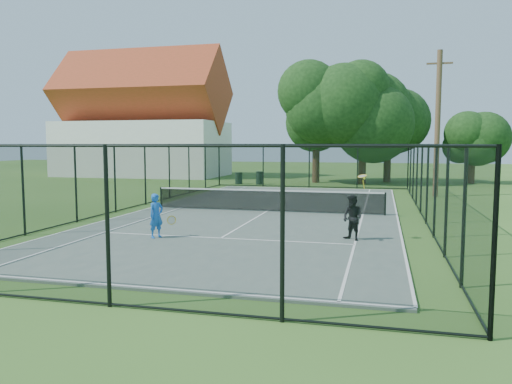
% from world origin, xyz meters
% --- Properties ---
extents(ground, '(120.00, 120.00, 0.00)m').
position_xyz_m(ground, '(0.00, 0.00, 0.00)').
color(ground, '#32571E').
extents(tennis_court, '(11.00, 24.00, 0.06)m').
position_xyz_m(tennis_court, '(0.00, 0.00, 0.03)').
color(tennis_court, '#4F5D56').
rests_on(tennis_court, ground).
extents(tennis_net, '(10.08, 0.08, 0.95)m').
position_xyz_m(tennis_net, '(0.00, 0.00, 0.58)').
color(tennis_net, black).
rests_on(tennis_net, tennis_court).
extents(fence, '(13.10, 26.10, 3.00)m').
position_xyz_m(fence, '(0.00, 0.00, 1.50)').
color(fence, black).
rests_on(fence, ground).
extents(tree_near_left, '(6.65, 6.65, 8.67)m').
position_xyz_m(tree_near_left, '(-0.12, 17.53, 5.33)').
color(tree_near_left, '#332114').
rests_on(tree_near_left, ground).
extents(tree_near_mid, '(6.47, 6.47, 8.47)m').
position_xyz_m(tree_near_mid, '(3.41, 16.99, 5.21)').
color(tree_near_mid, '#332114').
rests_on(tree_near_mid, ground).
extents(tree_near_right, '(5.25, 5.25, 7.24)m').
position_xyz_m(tree_near_right, '(5.24, 19.41, 4.60)').
color(tree_near_right, '#332114').
rests_on(tree_near_right, ground).
extents(tree_far_right, '(3.99, 3.99, 5.27)m').
position_xyz_m(tree_far_right, '(11.42, 19.68, 3.26)').
color(tree_far_right, '#332114').
rests_on(tree_far_right, ground).
extents(building, '(15.30, 8.15, 11.87)m').
position_xyz_m(building, '(-17.00, 22.00, 4.93)').
color(building, silver).
rests_on(building, ground).
extents(trash_bin_left, '(0.58, 0.58, 0.87)m').
position_xyz_m(trash_bin_left, '(-5.52, 14.66, 0.44)').
color(trash_bin_left, black).
rests_on(trash_bin_left, ground).
extents(trash_bin_right, '(0.58, 0.58, 0.95)m').
position_xyz_m(trash_bin_right, '(-3.95, 14.79, 0.48)').
color(trash_bin_right, black).
rests_on(trash_bin_right, ground).
extents(utility_pole, '(1.40, 0.30, 8.22)m').
position_xyz_m(utility_pole, '(7.83, 9.00, 4.17)').
color(utility_pole, '#4C3823').
rests_on(utility_pole, ground).
extents(player_blue, '(0.85, 0.60, 1.39)m').
position_xyz_m(player_blue, '(-2.00, -6.79, 0.75)').
color(player_blue, blue).
rests_on(player_blue, tennis_court).
extents(player_black, '(0.85, 1.01, 2.02)m').
position_xyz_m(player_black, '(4.00, -5.73, 0.76)').
color(player_black, black).
rests_on(player_black, tennis_court).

